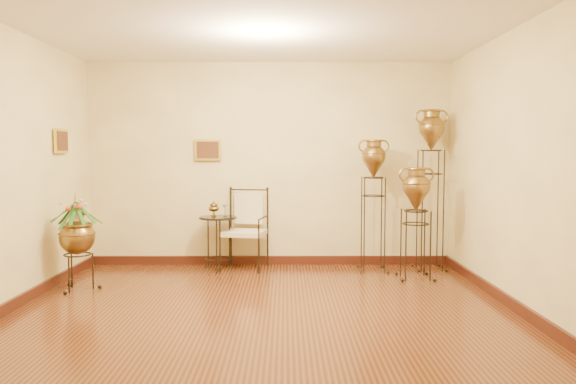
{
  "coord_description": "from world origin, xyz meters",
  "views": [
    {
      "loc": [
        0.22,
        -5.28,
        1.56
      ],
      "look_at": [
        0.25,
        1.3,
        1.1
      ],
      "focal_mm": 35.0,
      "sensor_mm": 36.0,
      "label": 1
    }
  ],
  "objects_px": {
    "amphora_mid": "(373,204)",
    "planter_urn": "(77,232)",
    "amphora_tall": "(430,188)",
    "armchair": "(244,229)",
    "side_table": "(218,242)"
  },
  "relations": [
    {
      "from": "armchair",
      "to": "amphora_tall",
      "type": "bearing_deg",
      "value": 11.76
    },
    {
      "from": "amphora_mid",
      "to": "side_table",
      "type": "relative_size",
      "value": 1.95
    },
    {
      "from": "amphora_mid",
      "to": "armchair",
      "type": "height_order",
      "value": "amphora_mid"
    },
    {
      "from": "planter_urn",
      "to": "amphora_mid",
      "type": "bearing_deg",
      "value": 16.16
    },
    {
      "from": "armchair",
      "to": "side_table",
      "type": "relative_size",
      "value": 1.19
    },
    {
      "from": "planter_urn",
      "to": "side_table",
      "type": "xyz_separation_m",
      "value": [
        1.47,
        1.11,
        -0.29
      ]
    },
    {
      "from": "planter_urn",
      "to": "armchair",
      "type": "distance_m",
      "value": 2.13
    },
    {
      "from": "planter_urn",
      "to": "side_table",
      "type": "distance_m",
      "value": 1.86
    },
    {
      "from": "side_table",
      "to": "amphora_tall",
      "type": "bearing_deg",
      "value": -0.02
    },
    {
      "from": "planter_urn",
      "to": "side_table",
      "type": "bearing_deg",
      "value": 37.02
    },
    {
      "from": "armchair",
      "to": "side_table",
      "type": "distance_m",
      "value": 0.39
    },
    {
      "from": "amphora_mid",
      "to": "planter_urn",
      "type": "xyz_separation_m",
      "value": [
        -3.53,
        -1.02,
        -0.23
      ]
    },
    {
      "from": "amphora_mid",
      "to": "side_table",
      "type": "bearing_deg",
      "value": 177.65
    },
    {
      "from": "amphora_tall",
      "to": "planter_urn",
      "type": "height_order",
      "value": "amphora_tall"
    },
    {
      "from": "amphora_tall",
      "to": "planter_urn",
      "type": "relative_size",
      "value": 1.83
    }
  ]
}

